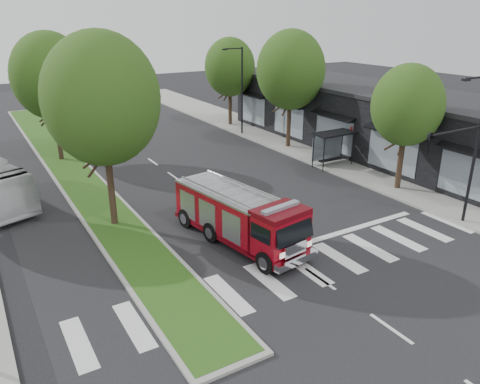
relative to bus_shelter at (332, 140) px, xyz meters
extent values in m
plane|color=black|center=(-11.20, -8.15, -2.04)|extent=(140.00, 140.00, 0.00)
cube|color=gray|center=(1.30, 1.85, -1.96)|extent=(5.00, 80.00, 0.15)
cube|color=gray|center=(-17.20, 9.85, -1.97)|extent=(3.00, 50.00, 0.14)
cube|color=#284313|center=(-17.20, 9.85, -1.89)|extent=(2.60, 49.50, 0.02)
cube|color=black|center=(5.80, 1.85, 0.46)|extent=(8.00, 30.00, 5.00)
cylinder|color=black|center=(-1.40, -0.75, -0.79)|extent=(0.08, 0.08, 2.50)
cylinder|color=black|center=(1.40, -0.75, -0.79)|extent=(0.08, 0.08, 2.50)
cylinder|color=black|center=(-1.40, 0.45, -0.79)|extent=(0.08, 0.08, 2.50)
cylinder|color=black|center=(1.40, 0.45, -0.79)|extent=(0.08, 0.08, 2.50)
cube|color=black|center=(0.00, -0.15, 0.51)|extent=(3.20, 1.60, 0.12)
cube|color=#8C99A5|center=(0.00, 0.55, -0.74)|extent=(2.80, 0.04, 1.80)
cube|color=black|center=(0.00, -0.15, -1.49)|extent=(2.40, 0.40, 0.08)
cylinder|color=black|center=(0.30, -6.15, -0.17)|extent=(0.36, 0.36, 3.74)
ellipsoid|color=#203C10|center=(0.30, -6.15, 3.49)|extent=(4.40, 4.40, 5.06)
cylinder|color=black|center=(0.30, 5.85, 0.16)|extent=(0.36, 0.36, 4.40)
ellipsoid|color=#203C10|center=(0.30, 5.85, 4.46)|extent=(5.60, 5.60, 6.44)
cylinder|color=black|center=(0.30, 15.85, -0.06)|extent=(0.36, 0.36, 3.96)
ellipsoid|color=#203C10|center=(0.30, 15.85, 3.81)|extent=(5.00, 5.00, 5.75)
cylinder|color=black|center=(-17.20, -2.15, 0.27)|extent=(0.36, 0.36, 4.62)
ellipsoid|color=#203C10|center=(-17.20, -2.15, 4.79)|extent=(5.80, 5.80, 6.67)
cylinder|color=black|center=(-17.20, 11.85, 0.16)|extent=(0.36, 0.36, 4.40)
ellipsoid|color=#203C10|center=(-17.20, 11.85, 4.46)|extent=(5.60, 5.60, 6.44)
cylinder|color=black|center=(-0.70, -11.65, 1.96)|extent=(0.16, 0.16, 8.00)
cylinder|color=black|center=(-1.60, -11.65, 5.86)|extent=(1.80, 0.10, 0.10)
cube|color=black|center=(-2.50, -11.65, 5.81)|extent=(0.45, 0.20, 0.12)
cylinder|color=black|center=(-2.70, -11.65, 3.36)|extent=(4.00, 0.10, 0.10)
imported|color=black|center=(-4.50, -11.65, 2.96)|extent=(0.18, 0.22, 1.10)
cylinder|color=black|center=(-0.70, 11.85, 1.96)|extent=(0.16, 0.16, 8.00)
cylinder|color=black|center=(-1.60, 11.85, 5.86)|extent=(1.80, 0.10, 0.10)
cube|color=black|center=(-2.50, 11.85, 5.81)|extent=(0.45, 0.20, 0.12)
cube|color=#56040C|center=(-12.37, -7.16, -1.57)|extent=(3.62, 8.24, 0.24)
cube|color=maroon|center=(-12.50, -6.41, -0.57)|extent=(3.32, 6.37, 1.90)
cube|color=maroon|center=(-11.90, -10.06, -0.57)|extent=(2.61, 2.07, 1.99)
cube|color=#B2B2B7|center=(-12.50, -6.41, 0.43)|extent=(3.32, 6.37, 0.11)
cylinder|color=#B2B2B7|center=(-13.34, -6.55, 0.62)|extent=(1.01, 5.63, 0.09)
cylinder|color=#B2B2B7|center=(-11.65, -6.27, 0.62)|extent=(1.01, 5.63, 0.09)
cube|color=silver|center=(-11.72, -11.13, -1.47)|extent=(2.49, 0.73, 0.33)
cube|color=#8C99A5|center=(-11.90, -10.06, 0.71)|extent=(2.11, 0.66, 0.17)
cylinder|color=black|center=(-12.93, -10.51, -1.52)|extent=(0.50, 1.08, 1.04)
cylinder|color=black|center=(-10.78, -10.16, -1.52)|extent=(0.50, 1.08, 1.04)
cylinder|color=black|center=(-13.57, -6.58, -1.52)|extent=(0.50, 1.08, 1.04)
cylinder|color=black|center=(-11.42, -6.23, -1.52)|extent=(0.50, 1.08, 1.04)
cylinder|color=black|center=(-13.94, -4.34, -1.52)|extent=(0.50, 1.08, 1.04)
cylinder|color=black|center=(-11.79, -3.99, -1.52)|extent=(0.50, 1.08, 1.04)
camera|label=1|loc=(-23.19, -25.47, 8.70)|focal=35.00mm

